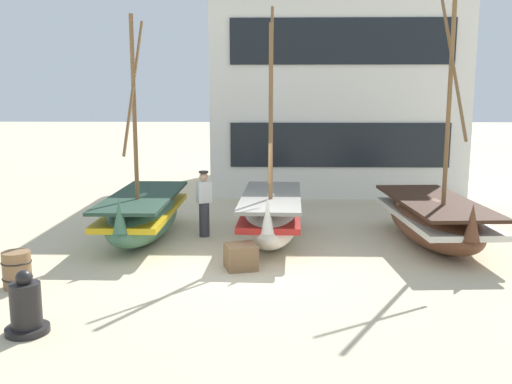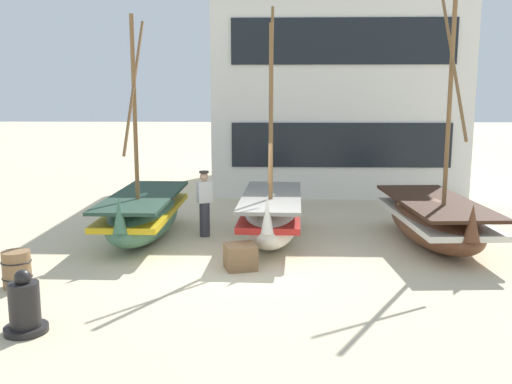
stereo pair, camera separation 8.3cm
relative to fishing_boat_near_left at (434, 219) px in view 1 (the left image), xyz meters
name	(u,v)px [view 1 (the left image)]	position (x,y,z in m)	size (l,w,h in m)	color
ground_plane	(255,264)	(-4.27, -1.77, -0.62)	(120.00, 120.00, 0.00)	beige
fishing_boat_near_left	(434,219)	(0.00, 0.00, 0.00)	(2.01, 4.75, 6.22)	brown
fishing_boat_centre_large	(271,215)	(-3.92, 0.22, 0.03)	(1.58, 4.37, 5.62)	silver
fishing_boat_far_right	(143,214)	(-7.12, 0.37, 0.01)	(1.58, 4.61, 5.39)	#427056
fisherman_by_hull	(204,204)	(-5.62, 0.62, 0.22)	(0.42, 0.37, 1.68)	#33333D
capstan_winch	(26,308)	(-7.65, -5.40, -0.22)	(0.66, 0.66, 1.00)	black
wooden_barrel	(17,270)	(-8.69, -3.37, -0.27)	(0.56, 0.56, 0.70)	olive
cargo_crate	(241,257)	(-4.55, -2.08, -0.36)	(0.62, 0.62, 0.52)	olive
harbor_building_main	(330,94)	(-1.61, 9.32, 2.96)	(9.17, 7.25, 7.12)	white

